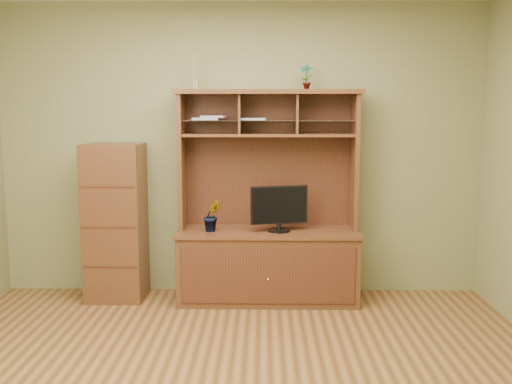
{
  "coord_description": "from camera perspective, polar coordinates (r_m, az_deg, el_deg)",
  "views": [
    {
      "loc": [
        0.22,
        -3.33,
        1.7
      ],
      "look_at": [
        0.15,
        1.2,
        1.07
      ],
      "focal_mm": 40.0,
      "sensor_mm": 36.0,
      "label": 1
    }
  ],
  "objects": [
    {
      "name": "room",
      "position": [
        3.36,
        -2.94,
        1.93
      ],
      "size": [
        4.54,
        4.04,
        2.74
      ],
      "color": "#563618",
      "rests_on": "ground"
    },
    {
      "name": "media_hutch",
      "position": [
        5.2,
        1.19,
        -5.15
      ],
      "size": [
        1.66,
        0.61,
        1.9
      ],
      "color": "#3F2212",
      "rests_on": "room"
    },
    {
      "name": "monitor",
      "position": [
        5.05,
        2.33,
        -1.58
      ],
      "size": [
        0.51,
        0.2,
        0.41
      ],
      "rotation": [
        0.0,
        0.0,
        0.25
      ],
      "color": "black",
      "rests_on": "media_hutch"
    },
    {
      "name": "orchid_plant",
      "position": [
        5.08,
        -4.4,
        -2.34
      ],
      "size": [
        0.19,
        0.17,
        0.29
      ],
      "primitive_type": "imported",
      "rotation": [
        0.0,
        0.0,
        0.31
      ],
      "color": "#345B1F",
      "rests_on": "media_hutch"
    },
    {
      "name": "top_plant",
      "position": [
        5.16,
        5.05,
        11.4
      ],
      "size": [
        0.14,
        0.11,
        0.23
      ],
      "primitive_type": "imported",
      "rotation": [
        0.0,
        0.0,
        -0.3
      ],
      "color": "#356523",
      "rests_on": "media_hutch"
    },
    {
      "name": "reed_diffuser",
      "position": [
        5.19,
        -6.22,
        11.36
      ],
      "size": [
        0.06,
        0.06,
        0.29
      ],
      "color": "silver",
      "rests_on": "media_hutch"
    },
    {
      "name": "magazines",
      "position": [
        5.15,
        -3.22,
        7.38
      ],
      "size": [
        0.66,
        0.2,
        0.04
      ],
      "color": "#A3A3A7",
      "rests_on": "media_hutch"
    },
    {
      "name": "side_cabinet",
      "position": [
        5.35,
        -13.87,
        -2.92
      ],
      "size": [
        0.51,
        0.46,
        1.42
      ],
      "color": "#3F2212",
      "rests_on": "room"
    }
  ]
}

